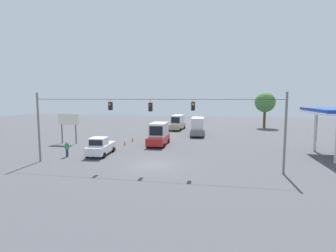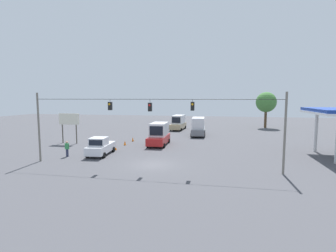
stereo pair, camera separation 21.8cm
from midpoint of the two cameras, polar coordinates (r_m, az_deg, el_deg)
name	(u,v)px [view 1 (the left image)]	position (r m, az deg, el deg)	size (l,w,h in m)	color
ground_plane	(153,165)	(26.43, -3.44, -8.38)	(140.00, 140.00, 0.00)	#47474C
overhead_signal_span	(151,121)	(24.75, -4.06, 0.99)	(24.12, 0.38, 7.15)	slate
box_truck_red_withflow_mid	(159,134)	(36.85, -2.21, -1.80)	(2.62, 6.11, 3.12)	red
box_truck_grey_oncoming_deep	(198,127)	(46.59, 6.33, -0.13)	(2.79, 7.57, 3.16)	slate
pickup_truck_white_parked_shoulder	(100,147)	(31.47, -14.72, -4.39)	(2.51, 5.21, 2.12)	silver
box_truck_tan_withflow_deep	(178,123)	(54.56, 1.98, 0.75)	(2.73, 6.91, 3.01)	tan
traffic_cone_nearest	(104,153)	(31.25, -13.92, -5.66)	(0.33, 0.33, 0.65)	orange
traffic_cone_second	(115,148)	(34.06, -11.60, -4.62)	(0.33, 0.33, 0.65)	orange
traffic_cone_third	(125,143)	(37.26, -9.60, -3.66)	(0.33, 0.33, 0.65)	orange
traffic_cone_fourth	(132,139)	(40.35, -7.92, -2.88)	(0.33, 0.33, 0.65)	orange
roadside_billboard	(68,122)	(40.59, -20.99, 0.85)	(3.18, 0.16, 4.38)	#4C473D
pedestrian	(67,149)	(31.75, -21.33, -4.65)	(0.40, 0.28, 1.79)	#2D334C
tree_horizon_left	(265,102)	(61.74, 20.27, 4.85)	(4.42, 4.42, 7.88)	#4C3823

